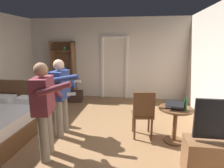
% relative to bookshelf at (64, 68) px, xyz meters
% --- Properties ---
extents(ground_plane, '(6.83, 6.83, 0.00)m').
position_rel_bookshelf_xyz_m(ground_plane, '(1.49, -2.94, -1.05)').
color(ground_plane, olive).
extents(wall_back, '(5.65, 0.12, 2.73)m').
position_rel_bookshelf_xyz_m(wall_back, '(1.49, 0.23, 0.32)').
color(wall_back, silver).
rests_on(wall_back, ground_plane).
extents(doorway_frame, '(0.93, 0.08, 2.13)m').
position_rel_bookshelf_xyz_m(doorway_frame, '(1.77, 0.15, 0.17)').
color(doorway_frame, white).
rests_on(doorway_frame, ground_plane).
extents(bookshelf, '(0.81, 0.32, 1.95)m').
position_rel_bookshelf_xyz_m(bookshelf, '(0.00, 0.00, 0.00)').
color(bookshelf, brown).
rests_on(bookshelf, ground_plane).
extents(side_table, '(0.64, 0.64, 0.70)m').
position_rel_bookshelf_xyz_m(side_table, '(3.34, -2.71, -0.58)').
color(side_table, brown).
rests_on(side_table, ground_plane).
extents(laptop, '(0.38, 0.39, 0.17)m').
position_rel_bookshelf_xyz_m(laptop, '(3.30, -2.75, -0.30)').
color(laptop, black).
rests_on(laptop, side_table).
extents(bottle_on_table, '(0.06, 0.06, 0.24)m').
position_rel_bookshelf_xyz_m(bottle_on_table, '(3.48, -2.79, -0.25)').
color(bottle_on_table, '#19521F').
rests_on(bottle_on_table, side_table).
extents(wooden_chair, '(0.47, 0.47, 0.99)m').
position_rel_bookshelf_xyz_m(wooden_chair, '(2.73, -2.63, -0.51)').
color(wooden_chair, brown).
rests_on(wooden_chair, ground_plane).
extents(person_blue_shirt, '(0.79, 0.66, 1.62)m').
position_rel_bookshelf_xyz_m(person_blue_shirt, '(1.12, -3.54, -0.11)').
color(person_blue_shirt, gray).
rests_on(person_blue_shirt, ground_plane).
extents(person_striped_shirt, '(0.68, 0.62, 1.59)m').
position_rel_bookshelf_xyz_m(person_striped_shirt, '(1.06, -2.73, -0.12)').
color(person_striped_shirt, gray).
rests_on(person_striped_shirt, ground_plane).
extents(suitcase_dark, '(0.53, 0.46, 0.33)m').
position_rel_bookshelf_xyz_m(suitcase_dark, '(0.54, -0.48, -0.89)').
color(suitcase_dark, black).
rests_on(suitcase_dark, ground_plane).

